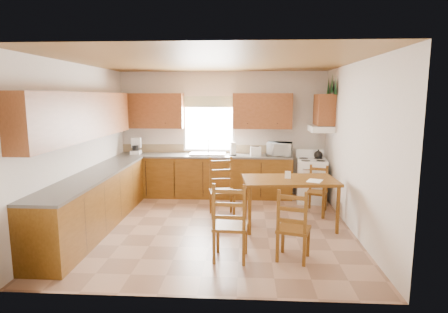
# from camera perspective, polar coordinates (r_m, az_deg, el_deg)

# --- Properties ---
(floor) EXTENTS (4.50, 4.50, 0.00)m
(floor) POSITION_cam_1_polar(r_m,az_deg,el_deg) (6.39, -1.53, -10.65)
(floor) COLOR #9B7359
(floor) RESTS_ON ground
(ceiling) EXTENTS (4.50, 4.50, 0.00)m
(ceiling) POSITION_cam_1_polar(r_m,az_deg,el_deg) (6.04, -1.64, 14.23)
(ceiling) COLOR brown
(ceiling) RESTS_ON floor
(wall_left) EXTENTS (4.50, 4.50, 0.00)m
(wall_left) POSITION_cam_1_polar(r_m,az_deg,el_deg) (6.65, -21.28, 1.49)
(wall_left) COLOR silver
(wall_left) RESTS_ON floor
(wall_right) EXTENTS (4.50, 4.50, 0.00)m
(wall_right) POSITION_cam_1_polar(r_m,az_deg,el_deg) (6.29, 19.31, 1.18)
(wall_right) COLOR silver
(wall_right) RESTS_ON floor
(wall_back) EXTENTS (4.50, 4.50, 0.00)m
(wall_back) POSITION_cam_1_polar(r_m,az_deg,el_deg) (8.30, -0.23, 3.51)
(wall_back) COLOR silver
(wall_back) RESTS_ON floor
(wall_front) EXTENTS (4.50, 4.50, 0.00)m
(wall_front) POSITION_cam_1_polar(r_m,az_deg,el_deg) (3.86, -4.48, -3.05)
(wall_front) COLOR silver
(wall_front) RESTS_ON floor
(lower_cab_back) EXTENTS (3.75, 0.60, 0.88)m
(lower_cab_back) POSITION_cam_1_polar(r_m,az_deg,el_deg) (8.17, -2.99, -3.04)
(lower_cab_back) COLOR brown
(lower_cab_back) RESTS_ON floor
(lower_cab_left) EXTENTS (0.60, 3.60, 0.88)m
(lower_cab_left) POSITION_cam_1_polar(r_m,az_deg,el_deg) (6.57, -18.97, -6.57)
(lower_cab_left) COLOR brown
(lower_cab_left) RESTS_ON floor
(counter_back) EXTENTS (3.75, 0.63, 0.04)m
(counter_back) POSITION_cam_1_polar(r_m,az_deg,el_deg) (8.09, -3.02, 0.14)
(counter_back) COLOR #56524E
(counter_back) RESTS_ON lower_cab_back
(counter_left) EXTENTS (0.63, 3.60, 0.04)m
(counter_left) POSITION_cam_1_polar(r_m,az_deg,el_deg) (6.47, -19.18, -2.64)
(counter_left) COLOR #56524E
(counter_left) RESTS_ON lower_cab_left
(backsplash) EXTENTS (3.75, 0.01, 0.18)m
(backsplash) POSITION_cam_1_polar(r_m,az_deg,el_deg) (8.36, -2.80, 1.20)
(backsplash) COLOR #937F5B
(backsplash) RESTS_ON counter_back
(upper_cab_back_left) EXTENTS (1.41, 0.33, 0.75)m
(upper_cab_back_left) POSITION_cam_1_polar(r_m,az_deg,el_deg) (8.34, -11.05, 6.85)
(upper_cab_back_left) COLOR brown
(upper_cab_back_left) RESTS_ON wall_back
(upper_cab_back_right) EXTENTS (1.25, 0.33, 0.75)m
(upper_cab_back_right) POSITION_cam_1_polar(r_m,az_deg,el_deg) (8.09, 5.84, 6.91)
(upper_cab_back_right) COLOR brown
(upper_cab_back_right) RESTS_ON wall_back
(upper_cab_left) EXTENTS (0.33, 3.60, 0.75)m
(upper_cab_left) POSITION_cam_1_polar(r_m,az_deg,el_deg) (6.40, -20.75, 5.79)
(upper_cab_left) COLOR brown
(upper_cab_left) RESTS_ON wall_left
(upper_cab_stove) EXTENTS (0.33, 0.62, 0.62)m
(upper_cab_stove) POSITION_cam_1_polar(r_m,az_deg,el_deg) (7.80, 15.02, 6.89)
(upper_cab_stove) COLOR brown
(upper_cab_stove) RESTS_ON wall_right
(range_hood) EXTENTS (0.44, 0.62, 0.12)m
(range_hood) POSITION_cam_1_polar(r_m,az_deg,el_deg) (7.81, 14.54, 4.12)
(range_hood) COLOR white
(range_hood) RESTS_ON wall_right
(window_frame) EXTENTS (1.13, 0.02, 1.18)m
(window_frame) POSITION_cam_1_polar(r_m,az_deg,el_deg) (8.27, -2.33, 4.88)
(window_frame) COLOR white
(window_frame) RESTS_ON wall_back
(window_pane) EXTENTS (1.05, 0.01, 1.10)m
(window_pane) POSITION_cam_1_polar(r_m,az_deg,el_deg) (8.27, -2.33, 4.88)
(window_pane) COLOR white
(window_pane) RESTS_ON wall_back
(window_valance) EXTENTS (1.19, 0.01, 0.24)m
(window_valance) POSITION_cam_1_polar(r_m,az_deg,el_deg) (8.22, -2.37, 8.34)
(window_valance) COLOR #5E7C49
(window_valance) RESTS_ON wall_back
(sink_basin) EXTENTS (0.75, 0.45, 0.04)m
(sink_basin) POSITION_cam_1_polar(r_m,az_deg,el_deg) (8.08, -2.49, 0.42)
(sink_basin) COLOR silver
(sink_basin) RESTS_ON counter_back
(pine_decal_a) EXTENTS (0.22, 0.22, 0.36)m
(pine_decal_a) POSITION_cam_1_polar(r_m,az_deg,el_deg) (7.51, 16.65, 10.41)
(pine_decal_a) COLOR #123A1B
(pine_decal_a) RESTS_ON wall_right
(pine_decal_b) EXTENTS (0.22, 0.22, 0.36)m
(pine_decal_b) POSITION_cam_1_polar(r_m,az_deg,el_deg) (7.83, 16.13, 10.66)
(pine_decal_b) COLOR #123A1B
(pine_decal_b) RESTS_ON wall_right
(pine_decal_c) EXTENTS (0.22, 0.22, 0.36)m
(pine_decal_c) POSITION_cam_1_polar(r_m,az_deg,el_deg) (8.14, 15.62, 10.33)
(pine_decal_c) COLOR #123A1B
(pine_decal_c) RESTS_ON wall_right
(stove) EXTENTS (0.63, 0.65, 0.86)m
(stove) POSITION_cam_1_polar(r_m,az_deg,el_deg) (7.96, 13.16, -3.67)
(stove) COLOR white
(stove) RESTS_ON floor
(coffeemaker) EXTENTS (0.21, 0.24, 0.33)m
(coffeemaker) POSITION_cam_1_polar(r_m,az_deg,el_deg) (8.38, -13.30, 1.51)
(coffeemaker) COLOR white
(coffeemaker) RESTS_ON counter_back
(paper_towel) EXTENTS (0.15, 0.15, 0.28)m
(paper_towel) POSITION_cam_1_polar(r_m,az_deg,el_deg) (7.97, 1.38, 1.18)
(paper_towel) COLOR white
(paper_towel) RESTS_ON counter_back
(toaster) EXTENTS (0.23, 0.16, 0.18)m
(toaster) POSITION_cam_1_polar(r_m,az_deg,el_deg) (8.01, 4.84, 0.83)
(toaster) COLOR white
(toaster) RESTS_ON counter_back
(microwave) EXTENTS (0.53, 0.43, 0.28)m
(microwave) POSITION_cam_1_polar(r_m,az_deg,el_deg) (8.02, 8.47, 1.15)
(microwave) COLOR white
(microwave) RESTS_ON counter_back
(dining_table) EXTENTS (1.60, 1.01, 0.82)m
(dining_table) POSITION_cam_1_polar(r_m,az_deg,el_deg) (6.40, 9.88, -6.93)
(dining_table) COLOR brown
(dining_table) RESTS_ON floor
(chair_near_left) EXTENTS (0.48, 0.46, 1.07)m
(chair_near_left) POSITION_cam_1_polar(r_m,az_deg,el_deg) (5.03, 0.99, -9.77)
(chair_near_left) COLOR brown
(chair_near_left) RESTS_ON floor
(chair_near_right) EXTENTS (0.51, 0.50, 0.97)m
(chair_near_right) POSITION_cam_1_polar(r_m,az_deg,el_deg) (5.12, 10.58, -10.12)
(chair_near_right) COLOR brown
(chair_near_right) RESTS_ON floor
(chair_far_left) EXTENTS (0.52, 0.50, 1.06)m
(chair_far_left) POSITION_cam_1_polar(r_m,az_deg,el_deg) (6.79, -0.30, -4.77)
(chair_far_left) COLOR brown
(chair_far_left) RESTS_ON floor
(chair_far_right) EXTENTS (0.46, 0.45, 0.86)m
(chair_far_right) POSITION_cam_1_polar(r_m,az_deg,el_deg) (7.29, 13.97, -4.87)
(chair_far_right) COLOR brown
(chair_far_right) RESTS_ON floor
(table_paper) EXTENTS (0.31, 0.35, 0.00)m
(table_paper) POSITION_cam_1_polar(r_m,az_deg,el_deg) (6.22, 13.64, -3.62)
(table_paper) COLOR white
(table_paper) RESTS_ON dining_table
(table_card) EXTENTS (0.09, 0.05, 0.12)m
(table_card) POSITION_cam_1_polar(r_m,az_deg,el_deg) (6.30, 9.70, -2.77)
(table_card) COLOR white
(table_card) RESTS_ON dining_table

